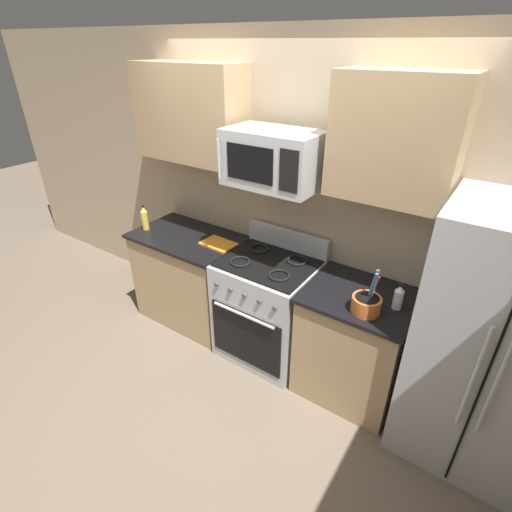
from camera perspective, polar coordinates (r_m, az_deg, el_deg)
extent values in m
plane|color=#6B5B4C|center=(3.27, -5.49, -20.33)|extent=(16.00, 16.00, 0.00)
cube|color=tan|center=(3.26, 5.82, 7.73)|extent=(8.00, 0.10, 2.60)
cube|color=tan|center=(3.85, -9.60, -3.32)|extent=(0.98, 0.61, 0.88)
cube|color=black|center=(3.63, -10.18, 2.75)|extent=(1.02, 0.65, 0.03)
cube|color=#B2B5BA|center=(3.37, 1.76, -7.83)|extent=(0.76, 0.65, 0.91)
cube|color=black|center=(3.22, -1.55, -12.05)|extent=(0.67, 0.01, 0.51)
cylinder|color=#B2B5BA|center=(3.04, -1.90, -8.70)|extent=(0.57, 0.02, 0.02)
cube|color=black|center=(3.11, 1.89, -1.01)|extent=(0.73, 0.59, 0.02)
cube|color=#B2B5BA|center=(3.30, 4.71, 2.36)|extent=(0.76, 0.06, 0.18)
torus|color=black|center=(3.10, -2.32, -0.84)|extent=(0.17, 0.17, 0.02)
torus|color=black|center=(2.92, 3.43, -2.87)|extent=(0.17, 0.17, 0.02)
torus|color=black|center=(3.29, 0.52, 1.12)|extent=(0.17, 0.17, 0.02)
torus|color=black|center=(3.13, 6.06, -0.66)|extent=(0.17, 0.17, 0.02)
cylinder|color=#4C4C51|center=(3.09, -5.87, -4.19)|extent=(0.04, 0.02, 0.04)
cylinder|color=#4C4C51|center=(3.02, -3.86, -5.01)|extent=(0.04, 0.02, 0.04)
cylinder|color=#4C4C51|center=(2.95, -1.75, -5.87)|extent=(0.04, 0.02, 0.04)
cylinder|color=#4C4C51|center=(2.88, 0.46, -6.75)|extent=(0.04, 0.02, 0.04)
cylinder|color=#4C4C51|center=(2.82, 2.78, -7.67)|extent=(0.04, 0.02, 0.04)
cube|color=tan|center=(3.13, 14.11, -12.69)|extent=(0.74, 0.61, 0.88)
cube|color=black|center=(2.85, 15.20, -5.83)|extent=(0.78, 0.65, 0.03)
cube|color=#B2B5BA|center=(2.78, 31.39, -11.29)|extent=(0.84, 0.72, 1.75)
cube|color=black|center=(2.49, 30.44, -16.11)|extent=(0.01, 0.01, 1.66)
cylinder|color=#B2B5BA|center=(2.44, 29.45, -15.44)|extent=(0.02, 0.02, 0.70)
cylinder|color=#B2B5BA|center=(2.45, 31.79, -16.07)|extent=(0.02, 0.02, 0.70)
cube|color=#B2B5BA|center=(2.82, 2.54, 14.19)|extent=(0.68, 0.40, 0.39)
cube|color=black|center=(2.69, -0.98, 13.47)|extent=(0.38, 0.01, 0.24)
cube|color=black|center=(2.53, 4.85, 12.36)|extent=(0.14, 0.01, 0.28)
cylinder|color=#B2B5BA|center=(2.81, -5.53, 14.06)|extent=(0.02, 0.02, 0.28)
cube|color=tan|center=(3.43, -9.72, 20.05)|extent=(1.01, 0.34, 0.77)
cube|color=tan|center=(2.59, 19.90, 15.93)|extent=(0.77, 0.34, 0.77)
cylinder|color=#D1662D|center=(2.66, 15.94, -6.91)|extent=(0.19, 0.19, 0.11)
cylinder|color=black|center=(2.65, 15.96, -6.75)|extent=(0.16, 0.16, 0.10)
cylinder|color=green|center=(2.63, 16.74, -4.56)|extent=(0.06, 0.03, 0.29)
cylinder|color=olive|center=(2.60, 16.99, -4.65)|extent=(0.04, 0.06, 0.32)
cylinder|color=blue|center=(2.60, 16.79, -4.83)|extent=(0.06, 0.08, 0.30)
cylinder|color=red|center=(2.63, 16.81, -4.93)|extent=(0.08, 0.04, 0.26)
cube|color=orange|center=(3.42, -5.58, 1.79)|extent=(0.31, 0.22, 0.02)
cylinder|color=gold|center=(3.81, -16.07, 5.06)|extent=(0.06, 0.06, 0.18)
cone|color=gold|center=(3.77, -16.31, 6.65)|extent=(0.06, 0.06, 0.05)
cylinder|color=black|center=(3.75, -16.38, 7.10)|extent=(0.03, 0.03, 0.01)
cylinder|color=silver|center=(2.75, 20.22, -6.05)|extent=(0.06, 0.06, 0.14)
cone|color=silver|center=(2.70, 20.53, -4.51)|extent=(0.06, 0.06, 0.04)
cylinder|color=black|center=(2.69, 20.63, -4.04)|extent=(0.03, 0.03, 0.01)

